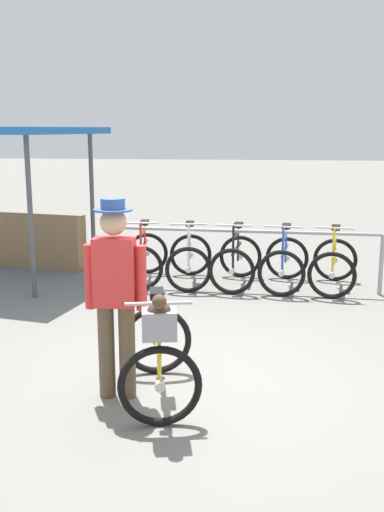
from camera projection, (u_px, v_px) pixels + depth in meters
The scene contains 10 objects.
ground_plane at pixel (198, 378), 5.55m from camera, with size 80.00×80.00×0.00m, color slate.
bike_rack_rail at pixel (243, 242), 8.52m from camera, with size 3.91×0.23×0.88m.
racked_bike_red at pixel (144, 258), 9.00m from camera, with size 0.76×1.15×0.97m.
racked_bike_white at pixel (190, 259), 8.89m from camera, with size 0.76×1.15×0.97m.
racked_bike_black at pixel (236, 261), 8.78m from camera, with size 0.74×1.13×0.97m.
racked_bike_blue at pixel (284, 263), 8.66m from camera, with size 0.77×1.16×0.97m.
racked_bike_yellow at pixel (334, 265), 8.55m from camera, with size 0.82×1.20×0.97m.
featured_bicycle at pixel (158, 349), 4.94m from camera, with size 0.87×1.25×1.09m.
person_with_featured_bike at pixel (115, 291), 4.99m from camera, with size 0.53×0.32×1.72m.
market_stall at pixel (2, 185), 9.47m from camera, with size 3.47×2.84×2.30m.
Camera 1 is at (0.57, -5.16, 2.28)m, focal length 41.86 mm.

